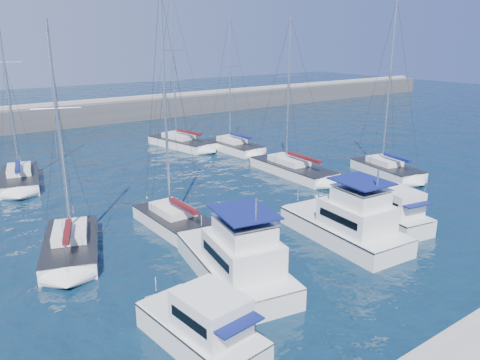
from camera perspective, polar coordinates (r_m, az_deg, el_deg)
ground at (r=30.37m, az=10.65°, el=-7.66°), size 220.00×220.00×0.00m
breakwater at (r=74.44m, az=-19.77°, el=7.19°), size 160.00×6.00×4.45m
motor_yacht_port_outer at (r=20.37m, az=-4.46°, el=-17.73°), size 3.22×6.38×3.20m
motor_yacht_port_inner at (r=25.17m, az=-0.35°, el=-9.91°), size 5.14×9.39×4.69m
motor_yacht_stbd_inner at (r=30.59m, az=13.05°, el=-5.31°), size 4.37×8.95×4.69m
motor_yacht_stbd_outer at (r=33.73m, az=18.03°, el=-3.94°), size 3.63×6.24×3.20m
sailboat_mid_a at (r=30.18m, az=-19.90°, el=-7.52°), size 5.34×7.97×13.85m
sailboat_mid_b at (r=32.32m, az=-7.91°, el=-4.90°), size 3.18×7.17×15.85m
sailboat_mid_d at (r=44.76m, az=6.39°, el=1.35°), size 3.38×9.50×14.55m
sailboat_mid_e at (r=46.40m, az=17.44°, el=1.28°), size 4.33×7.58×16.05m
sailboat_back_a at (r=45.74m, az=-25.24°, el=0.20°), size 4.70×8.36×16.89m
sailboat_back_b at (r=56.09m, az=-7.17°, el=4.58°), size 4.81×9.32×17.83m
sailboat_back_c at (r=53.61m, az=-0.73°, el=4.12°), size 3.47×7.71×15.04m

